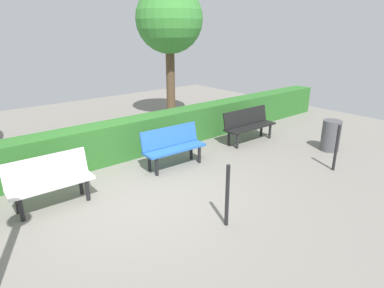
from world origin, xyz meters
The scene contains 9 objects.
ground_plane centered at (0.00, 0.00, 0.00)m, with size 17.58×17.58×0.00m, color gray.
bench_black centered at (-3.73, -0.75, 0.48)m, with size 1.59×0.49×0.86m.
bench_blue centered at (-1.18, -0.67, 0.48)m, with size 1.43×0.52×0.86m.
bench_white centered at (1.43, -0.63, 0.48)m, with size 1.37×0.50×0.86m.
hedge_row centered at (-1.16, -1.83, 0.44)m, with size 13.58×0.59×0.88m, color #2D6B28.
tree_near centered at (-3.54, -3.94, 3.08)m, with size 2.06×2.06×4.15m.
railing_post_near centered at (-3.66, 1.71, 0.50)m, with size 0.06×0.06×1.00m, color black.
railing_post_mid centered at (-0.41, 1.71, 0.50)m, with size 0.06×0.06×1.00m, color black.
trash_bin centered at (-4.74, 1.03, 0.38)m, with size 0.44×0.44×0.76m, color #4C4C51.
Camera 1 is at (2.81, 4.74, 2.87)m, focal length 30.87 mm.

